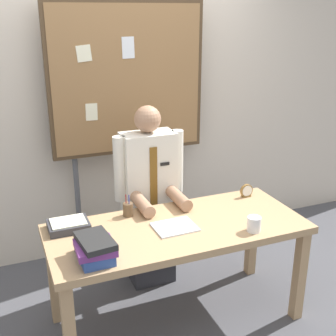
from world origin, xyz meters
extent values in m
plane|color=#4C4C51|center=(0.00, 0.00, 0.00)|extent=(12.00, 12.00, 0.00)
cube|color=beige|center=(0.00, 1.23, 1.35)|extent=(6.40, 0.08, 2.70)
cube|color=tan|center=(0.00, 0.00, 0.72)|extent=(1.71, 0.73, 0.05)
cube|color=tan|center=(-0.80, -0.31, 0.35)|extent=(0.07, 0.07, 0.69)
cube|color=tan|center=(0.80, -0.31, 0.35)|extent=(0.07, 0.07, 0.69)
cube|color=tan|center=(-0.80, 0.31, 0.35)|extent=(0.07, 0.07, 0.69)
cube|color=tan|center=(0.80, 0.31, 0.35)|extent=(0.07, 0.07, 0.69)
cube|color=#2D2D33|center=(0.00, 0.57, 0.22)|extent=(0.34, 0.30, 0.44)
cube|color=silver|center=(0.00, 0.57, 0.84)|extent=(0.40, 0.22, 0.79)
sphere|color=#A87A5B|center=(0.00, 0.57, 1.34)|extent=(0.20, 0.20, 0.20)
cylinder|color=silver|center=(-0.23, 0.55, 0.99)|extent=(0.09, 0.09, 0.49)
cylinder|color=silver|center=(0.23, 0.55, 0.99)|extent=(0.09, 0.09, 0.49)
cylinder|color=#A87A5B|center=(-0.14, 0.31, 0.79)|extent=(0.09, 0.30, 0.09)
cylinder|color=#A87A5B|center=(0.14, 0.31, 0.79)|extent=(0.09, 0.30, 0.09)
cube|color=brown|center=(0.00, 0.45, 0.90)|extent=(0.06, 0.01, 0.52)
cube|color=black|center=(0.09, 0.45, 1.02)|extent=(0.07, 0.01, 0.02)
cube|color=#4C3823|center=(0.00, 1.03, 1.56)|extent=(1.29, 0.05, 1.21)
cube|color=olive|center=(0.00, 1.01, 1.56)|extent=(1.23, 0.04, 1.15)
cylinder|color=#59595E|center=(-0.47, 1.06, 0.49)|extent=(0.04, 0.04, 0.99)
cylinder|color=#59595E|center=(0.47, 1.06, 0.49)|extent=(0.04, 0.04, 0.99)
cube|color=#F4EFCC|center=(-0.32, 0.99, 1.33)|extent=(0.10, 0.00, 0.14)
cube|color=#F4EFCC|center=(-0.35, 0.99, 1.78)|extent=(0.12, 0.00, 0.13)
cube|color=white|center=(0.00, 0.99, 1.81)|extent=(0.10, 0.00, 0.17)
cube|color=#2D4C99|center=(-0.60, -0.19, 0.77)|extent=(0.19, 0.27, 0.06)
cube|color=#72337F|center=(-0.60, -0.21, 0.82)|extent=(0.23, 0.23, 0.04)
cube|color=#262626|center=(-0.60, -0.20, 0.86)|extent=(0.20, 0.29, 0.04)
cube|color=white|center=(-0.03, -0.02, 0.75)|extent=(0.28, 0.23, 0.01)
cylinder|color=olive|center=(0.68, 0.24, 0.79)|extent=(0.10, 0.02, 0.10)
cylinder|color=white|center=(0.68, 0.23, 0.79)|extent=(0.08, 0.00, 0.08)
cube|color=olive|center=(0.68, 0.24, 0.75)|extent=(0.07, 0.04, 0.01)
cylinder|color=white|center=(0.43, -0.25, 0.79)|extent=(0.09, 0.09, 0.10)
cylinder|color=brown|center=(-0.26, 0.27, 0.79)|extent=(0.07, 0.07, 0.09)
cylinder|color=#263399|center=(-0.25, 0.26, 0.83)|extent=(0.01, 0.01, 0.15)
cylinder|color=maroon|center=(-0.27, 0.27, 0.83)|extent=(0.01, 0.01, 0.15)
cube|color=#333338|center=(-0.68, 0.23, 0.77)|extent=(0.26, 0.20, 0.05)
cube|color=#F4EFCC|center=(-0.68, 0.23, 0.79)|extent=(0.22, 0.17, 0.01)
camera|label=1|loc=(-1.03, -2.37, 2.08)|focal=46.67mm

